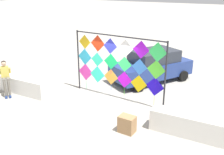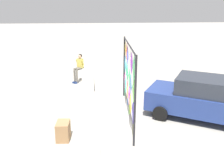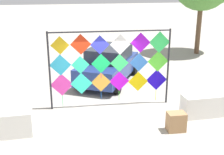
{
  "view_description": "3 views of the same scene",
  "coord_description": "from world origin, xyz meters",
  "views": [
    {
      "loc": [
        5.26,
        -8.72,
        4.99
      ],
      "look_at": [
        0.41,
        0.3,
        1.26
      ],
      "focal_mm": 42.11,
      "sensor_mm": 36.0,
      "label": 1
    },
    {
      "loc": [
        8.91,
        -0.44,
        4.17
      ],
      "look_at": [
        -0.04,
        0.45,
        1.51
      ],
      "focal_mm": 37.74,
      "sensor_mm": 36.0,
      "label": 2
    },
    {
      "loc": [
        -1.88,
        -9.01,
        4.47
      ],
      "look_at": [
        0.28,
        0.71,
        1.24
      ],
      "focal_mm": 46.52,
      "sensor_mm": 36.0,
      "label": 3
    }
  ],
  "objects": [
    {
      "name": "ground",
      "position": [
        0.0,
        0.0,
        0.0
      ],
      "size": [
        120.0,
        120.0,
        0.0
      ],
      "primitive_type": "plane",
      "color": "#9E998E"
    },
    {
      "name": "plaza_ledge_left",
      "position": [
        -4.9,
        -0.54,
        0.39
      ],
      "size": [
        4.73,
        0.6,
        0.78
      ],
      "primitive_type": "cube",
      "color": "silver",
      "rests_on": "ground"
    },
    {
      "name": "kite_display_rack",
      "position": [
        0.32,
        1.05,
        1.74
      ],
      "size": [
        4.48,
        0.4,
        2.91
      ],
      "color": "#232328",
      "rests_on": "ground"
    },
    {
      "name": "seated_vendor",
      "position": [
        -4.42,
        -1.05,
        0.97
      ],
      "size": [
        0.78,
        0.74,
        1.63
      ],
      "color": "#666056",
      "rests_on": "ground"
    },
    {
      "name": "parked_car",
      "position": [
        0.84,
        3.98,
        0.84
      ],
      "size": [
        3.78,
        4.6,
        1.66
      ],
      "color": "navy",
      "rests_on": "ground"
    },
    {
      "name": "cardboard_box_large",
      "position": [
        1.9,
        -1.35,
        0.31
      ],
      "size": [
        0.59,
        0.45,
        0.62
      ],
      "primitive_type": "cube",
      "rotation": [
        0.0,
        0.0,
        -0.07
      ],
      "color": "#9E754C",
      "rests_on": "ground"
    }
  ]
}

